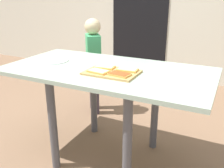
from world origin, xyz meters
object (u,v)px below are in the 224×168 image
child_left (93,60)px  plate_white_left (54,61)px  pizza_slice_near_right (119,74)px  pizza_slice_near_left (98,71)px  cutting_board (112,72)px  pizza_slice_far_left (104,67)px  pizza_slice_far_right (127,70)px  dining_table (107,82)px

child_left → plate_white_left: bearing=-86.4°
pizza_slice_near_right → plate_white_left: bearing=167.3°
pizza_slice_near_left → plate_white_left: 0.52m
pizza_slice_near_right → cutting_board: bearing=146.6°
pizza_slice_far_left → plate_white_left: (-0.48, 0.04, -0.02)m
pizza_slice_far_right → pizza_slice_near_left: 0.20m
pizza_slice_near_right → pizza_slice_far_left: bearing=147.3°
dining_table → plate_white_left: (-0.49, 0.00, 0.11)m
dining_table → pizza_slice_near_left: 0.19m
pizza_slice_far_left → child_left: size_ratio=0.14×
pizza_slice_far_right → plate_white_left: pizza_slice_far_right is taller
dining_table → child_left: bearing=127.0°
cutting_board → pizza_slice_far_left: size_ratio=2.40×
pizza_slice_near_right → pizza_slice_far_left: (-0.17, 0.11, 0.00)m
pizza_slice_near_right → pizza_slice_far_left: 0.20m
plate_white_left → child_left: size_ratio=0.22×
pizza_slice_near_right → plate_white_left: size_ratio=0.67×
dining_table → cutting_board: size_ratio=4.23×
cutting_board → pizza_slice_near_left: bearing=-141.7°
pizza_slice_near_right → pizza_slice_far_left: size_ratio=1.02×
pizza_slice_near_right → pizza_slice_far_right: bearing=86.6°
dining_table → pizza_slice_far_left: size_ratio=10.16×
dining_table → pizza_slice_near_right: bearing=-40.9°
pizza_slice_far_right → pizza_slice_near_left: (-0.16, -0.12, 0.00)m
dining_table → pizza_slice_near_left: size_ratio=9.96×
pizza_slice_far_right → pizza_slice_far_left: same height
cutting_board → child_left: (-0.61, 0.79, -0.17)m
cutting_board → plate_white_left: (-0.57, 0.09, -0.00)m
dining_table → pizza_slice_far_left: pizza_slice_far_left is taller
pizza_slice_far_left → pizza_slice_near_right: bearing=-32.7°
pizza_slice_far_left → plate_white_left: pizza_slice_far_left is taller
pizza_slice_far_right → pizza_slice_near_left: same height
cutting_board → plate_white_left: 0.58m
child_left → pizza_slice_near_right: bearing=-50.6°
pizza_slice_near_right → child_left: bearing=129.4°
cutting_board → pizza_slice_near_left: pizza_slice_near_left is taller
pizza_slice_far_right → plate_white_left: (-0.66, 0.03, -0.02)m
pizza_slice_near_left → plate_white_left: (-0.50, 0.15, -0.02)m
pizza_slice_far_right → plate_white_left: 0.66m
pizza_slice_near_left → child_left: child_left is taller
dining_table → pizza_slice_near_left: pizza_slice_near_left is taller
pizza_slice_far_right → child_left: (-0.70, 0.73, -0.18)m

